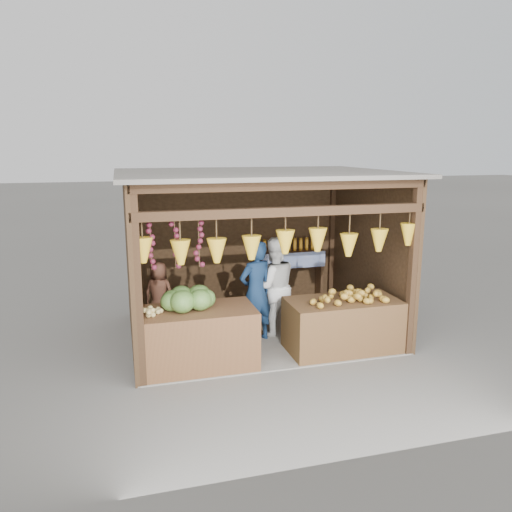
{
  "coord_description": "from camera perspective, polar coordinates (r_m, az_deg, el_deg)",
  "views": [
    {
      "loc": [
        -2.09,
        -7.57,
        3.02
      ],
      "look_at": [
        -0.05,
        -0.1,
        1.33
      ],
      "focal_mm": 35.0,
      "sensor_mm": 36.0,
      "label": 1
    }
  ],
  "objects": [
    {
      "name": "ground",
      "position": [
        8.41,
        0.13,
        -8.72
      ],
      "size": [
        80.0,
        80.0,
        0.0
      ],
      "primitive_type": "plane",
      "color": "#514F49",
      "rests_on": "ground"
    },
    {
      "name": "stall_structure",
      "position": [
        7.92,
        -0.02,
        2.46
      ],
      "size": [
        4.3,
        3.3,
        2.66
      ],
      "color": "slate",
      "rests_on": "ground"
    },
    {
      "name": "back_shelf",
      "position": [
        9.64,
        4.12,
        -0.59
      ],
      "size": [
        1.25,
        0.32,
        1.32
      ],
      "color": "#382314",
      "rests_on": "ground"
    },
    {
      "name": "counter_left",
      "position": [
        7.07,
        -7.01,
        -9.35
      ],
      "size": [
        1.68,
        0.85,
        0.85
      ],
      "primitive_type": "cube",
      "color": "#54321C",
      "rests_on": "ground"
    },
    {
      "name": "counter_right",
      "position": [
        7.7,
        9.82,
        -7.8
      ],
      "size": [
        1.67,
        0.85,
        0.79
      ],
      "primitive_type": "cube",
      "color": "#4D3619",
      "rests_on": "ground"
    },
    {
      "name": "stool",
      "position": [
        8.1,
        -10.82,
        -8.68
      ],
      "size": [
        0.32,
        0.32,
        0.3
      ],
      "primitive_type": "cube",
      "color": "black",
      "rests_on": "ground"
    },
    {
      "name": "man_standing",
      "position": [
        7.81,
        -0.02,
        -4.11
      ],
      "size": [
        0.69,
        0.57,
        1.62
      ],
      "primitive_type": "imported",
      "rotation": [
        0.0,
        0.0,
        3.5
      ],
      "color": "#132A4A",
      "rests_on": "ground"
    },
    {
      "name": "woman_standing",
      "position": [
        8.11,
        2.02,
        -3.48
      ],
      "size": [
        0.82,
        0.65,
        1.63
      ],
      "primitive_type": "imported",
      "rotation": [
        0.0,
        0.0,
        3.19
      ],
      "color": "silver",
      "rests_on": "ground"
    },
    {
      "name": "vendor_seated",
      "position": [
        7.89,
        -11.01,
        -4.27
      ],
      "size": [
        0.58,
        0.52,
        1.0
      ],
      "primitive_type": "imported",
      "rotation": [
        0.0,
        0.0,
        2.61
      ],
      "color": "brown",
      "rests_on": "stool"
    },
    {
      "name": "melon_pile",
      "position": [
        6.91,
        -7.87,
        -4.76
      ],
      "size": [
        1.0,
        0.5,
        0.32
      ],
      "primitive_type": null,
      "color": "#225516",
      "rests_on": "counter_left"
    },
    {
      "name": "tanfruit_pile",
      "position": [
        6.78,
        -11.74,
        -6.08
      ],
      "size": [
        0.34,
        0.4,
        0.13
      ],
      "primitive_type": null,
      "color": "#A3874B",
      "rests_on": "counter_left"
    },
    {
      "name": "mango_pile",
      "position": [
        7.54,
        10.44,
        -4.2
      ],
      "size": [
        1.4,
        0.64,
        0.22
      ],
      "primitive_type": null,
      "color": "#B85318",
      "rests_on": "counter_right"
    }
  ]
}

